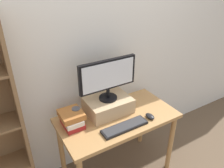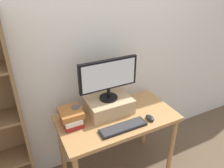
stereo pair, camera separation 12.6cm
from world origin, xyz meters
name	(u,v)px [view 1 (the left image)]	position (x,y,z in m)	size (l,w,h in m)	color
back_wall	(96,48)	(0.00, 0.40, 1.30)	(7.00, 0.08, 2.60)	silver
desk	(117,125)	(0.00, 0.00, 0.64)	(1.13, 0.60, 0.74)	#B7844C
riser_box	(108,105)	(-0.03, 0.12, 0.81)	(0.43, 0.32, 0.15)	tan
computer_monitor	(108,77)	(-0.03, 0.12, 1.12)	(0.57, 0.17, 0.40)	black
keyboard	(125,127)	(-0.04, -0.18, 0.75)	(0.44, 0.12, 0.02)	black
computer_mouse	(150,116)	(0.25, -0.18, 0.76)	(0.06, 0.10, 0.04)	black
book_stack	(72,119)	(-0.42, 0.10, 0.81)	(0.20, 0.23, 0.14)	maroon
desk_speaker	(77,115)	(-0.36, 0.12, 0.81)	(0.08, 0.08, 0.15)	#4C4C51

